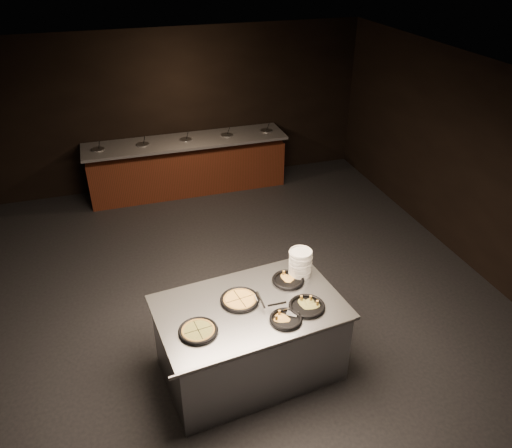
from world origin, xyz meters
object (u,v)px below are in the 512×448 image
object	(u,v)px
serving_counter	(250,340)
plate_stack	(300,263)
pan_cheese_whole	(240,300)
pan_veggie_whole	(198,331)

from	to	relation	value
serving_counter	plate_stack	world-z (taller)	plate_stack
serving_counter	pan_cheese_whole	size ratio (longest dim) A/B	4.90
pan_cheese_whole	serving_counter	bearing A→B (deg)	-54.89
pan_veggie_whole	pan_cheese_whole	bearing A→B (deg)	32.70
serving_counter	pan_cheese_whole	world-z (taller)	pan_cheese_whole
serving_counter	pan_veggie_whole	distance (m)	0.81
plate_stack	pan_veggie_whole	bearing A→B (deg)	-155.55
plate_stack	pan_cheese_whole	size ratio (longest dim) A/B	0.73
pan_veggie_whole	pan_cheese_whole	size ratio (longest dim) A/B	0.94
pan_veggie_whole	pan_cheese_whole	distance (m)	0.62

